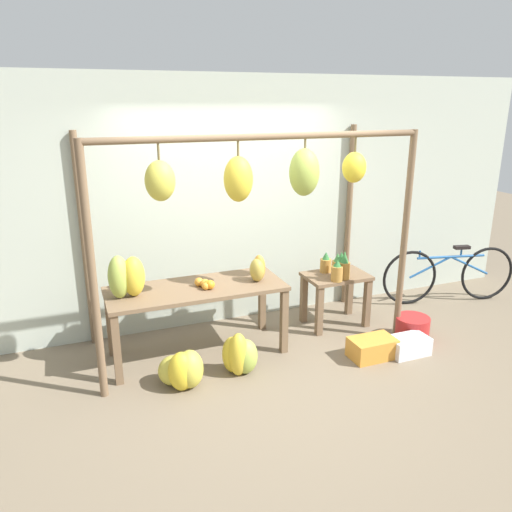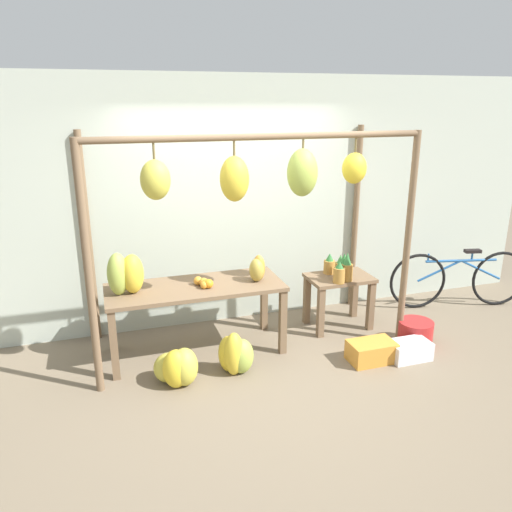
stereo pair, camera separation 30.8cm
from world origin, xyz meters
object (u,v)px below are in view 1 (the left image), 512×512
fruit_crate_white (372,348)px  fruit_crate_purple (408,346)px  pineapple_cluster (338,267)px  banana_pile_ground_right (239,355)px  blue_bucket (412,328)px  parked_bicycle (449,274)px  banana_pile_on_table (126,277)px  papaya_pile (258,270)px  orange_pile (205,284)px  banana_pile_ground_left (182,370)px

fruit_crate_white → fruit_crate_purple: (0.39, -0.07, -0.01)m
pineapple_cluster → banana_pile_ground_right: bearing=-157.5°
fruit_crate_white → blue_bucket: size_ratio=1.24×
blue_bucket → banana_pile_ground_right: bearing=179.9°
pineapple_cluster → parked_bicycle: pineapple_cluster is taller
fruit_crate_white → parked_bicycle: (1.75, 0.90, 0.27)m
pineapple_cluster → blue_bucket: (0.63, -0.57, -0.61)m
banana_pile_on_table → parked_bicycle: 4.09m
banana_pile_on_table → papaya_pile: bearing=-1.7°
banana_pile_on_table → banana_pile_ground_right: bearing=-29.2°
pineapple_cluster → blue_bucket: size_ratio=1.19×
orange_pile → banana_pile_ground_left: 0.88m
banana_pile_ground_left → fruit_crate_white: (1.93, -0.17, -0.07)m
banana_pile_ground_right → fruit_crate_purple: size_ratio=1.05×
blue_bucket → parked_bicycle: 1.33m
banana_pile_on_table → blue_bucket: banana_pile_on_table is taller
banana_pile_ground_left → papaya_pile: papaya_pile is taller
fruit_crate_white → banana_pile_on_table: bearing=162.6°
blue_bucket → banana_pile_on_table: bearing=169.9°
banana_pile_on_table → banana_pile_ground_left: banana_pile_on_table is taller
blue_bucket → parked_bicycle: (1.10, 0.71, 0.25)m
blue_bucket → orange_pile: bearing=167.7°
fruit_crate_white → banana_pile_ground_right: bearing=171.7°
fruit_crate_purple → papaya_pile: bearing=151.1°
parked_bicycle → banana_pile_ground_right: bearing=-167.3°
orange_pile → parked_bicycle: size_ratio=0.12×
banana_pile_on_table → blue_bucket: 3.10m
banana_pile_ground_right → fruit_crate_white: bearing=-8.3°
parked_bicycle → fruit_crate_white: bearing=-152.7°
banana_pile_ground_right → fruit_crate_purple: banana_pile_ground_right is taller
papaya_pile → banana_pile_ground_left: bearing=-151.4°
banana_pile_ground_left → orange_pile: bearing=53.0°
parked_bicycle → papaya_pile: size_ratio=6.34×
banana_pile_on_table → fruit_crate_purple: 2.93m
banana_pile_ground_right → orange_pile: bearing=111.2°
banana_pile_ground_left → papaya_pile: bearing=28.6°
fruit_crate_white → parked_bicycle: 1.99m
orange_pile → parked_bicycle: (3.30, 0.23, -0.40)m
banana_pile_ground_right → parked_bicycle: parked_bicycle is taller
pineapple_cluster → parked_bicycle: 1.78m
banana_pile_on_table → fruit_crate_purple: (2.69, -0.80, -0.84)m
blue_bucket → fruit_crate_purple: blue_bucket is taller
banana_pile_on_table → parked_bicycle: (4.05, 0.18, -0.56)m
papaya_pile → banana_pile_ground_right: bearing=-128.0°
banana_pile_on_table → fruit_crate_white: (2.30, -0.72, -0.83)m
banana_pile_on_table → fruit_crate_white: 2.55m
banana_pile_ground_left → banana_pile_on_table: bearing=123.5°
banana_pile_ground_right → parked_bicycle: size_ratio=0.25×
banana_pile_on_table → blue_bucket: (2.94, -0.52, -0.81)m
blue_bucket → banana_pile_ground_left: bearing=-179.4°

